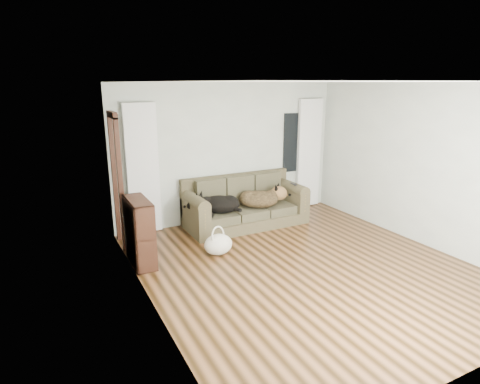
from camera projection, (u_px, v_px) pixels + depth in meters
name	position (u px, v px, depth m)	size (l,w,h in m)	color
floor	(305.00, 267.00, 5.84)	(5.00, 5.00, 0.00)	black
ceiling	(314.00, 82.00, 5.15)	(5.00, 5.00, 0.00)	white
wall_back	(230.00, 153.00, 7.64)	(4.50, 0.04, 2.60)	silver
wall_left	(147.00, 201.00, 4.51)	(0.04, 5.00, 2.60)	silver
wall_right	(422.00, 165.00, 6.49)	(0.04, 5.00, 2.60)	silver
curtain_left	(143.00, 170.00, 6.86)	(0.55, 0.08, 2.25)	white
curtain_right	(309.00, 154.00, 8.41)	(0.55, 0.08, 2.25)	white
window_pane	(294.00, 143.00, 8.23)	(0.50, 0.03, 1.20)	black
door_casing	(118.00, 183.00, 6.35)	(0.07, 0.60, 2.10)	black
sofa	(246.00, 202.00, 7.45)	(2.24, 0.97, 0.92)	#41362A
dog_black_lab	(217.00, 205.00, 7.13)	(0.72, 0.50, 0.31)	black
dog_shepherd	(261.00, 199.00, 7.46)	(0.77, 0.54, 0.34)	black
tv_remote	(294.00, 184.00, 7.62)	(0.04, 0.16, 0.02)	black
tote_bag	(218.00, 245.00, 6.22)	(0.45, 0.35, 0.33)	beige
bookshelf	(139.00, 231.00, 5.84)	(0.29, 0.78, 0.98)	black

